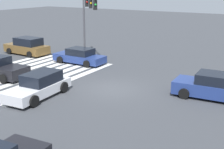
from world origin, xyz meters
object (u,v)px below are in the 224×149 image
(car_2, at_px, (212,86))
(car_6, at_px, (27,47))
(traffic_signal_mast, at_px, (88,11))
(car_3, at_px, (80,56))
(car_1, at_px, (39,86))

(car_2, distance_m, car_6, 19.26)
(traffic_signal_mast, height_order, car_6, traffic_signal_mast)
(car_2, xyz_separation_m, car_3, (-2.91, -12.24, -0.10))
(car_3, bearing_deg, car_6, -2.31)
(car_6, bearing_deg, car_2, 172.96)
(car_1, height_order, car_2, car_2)
(traffic_signal_mast, xyz_separation_m, car_3, (1.88, 0.37, -3.79))
(car_1, bearing_deg, car_2, 116.24)
(traffic_signal_mast, relative_size, car_6, 1.23)
(car_3, relative_size, car_6, 0.98)
(car_2, bearing_deg, traffic_signal_mast, -23.90)
(car_2, bearing_deg, car_6, -12.78)
(car_1, xyz_separation_m, car_2, (-5.28, 9.19, 0.03))
(traffic_signal_mast, bearing_deg, car_2, 24.22)
(car_6, bearing_deg, car_1, 141.66)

